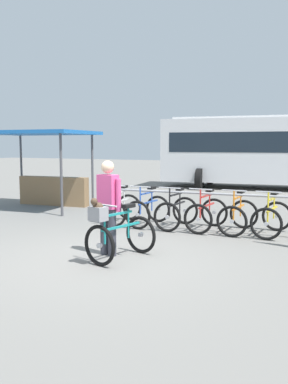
{
  "coord_description": "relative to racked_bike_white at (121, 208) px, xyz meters",
  "views": [
    {
      "loc": [
        3.63,
        -5.79,
        1.91
      ],
      "look_at": [
        0.16,
        1.32,
        1.0
      ],
      "focal_mm": 38.71,
      "sensor_mm": 36.0,
      "label": 1
    }
  ],
  "objects": [
    {
      "name": "racked_bike_white",
      "position": [
        0.0,
        0.0,
        0.0
      ],
      "size": [
        0.79,
        1.17,
        0.97
      ],
      "color": "black",
      "rests_on": "ground"
    },
    {
      "name": "racked_bike_orange",
      "position": [
        2.79,
        0.2,
        0.0
      ],
      "size": [
        0.68,
        1.1,
        0.97
      ],
      "color": "black",
      "rests_on": "ground"
    },
    {
      "name": "racked_bike_red",
      "position": [
        2.09,
        0.15,
        0.0
      ],
      "size": [
        0.72,
        1.12,
        0.97
      ],
      "color": "black",
      "rests_on": "ground"
    },
    {
      "name": "bus_distant",
      "position": [
        2.34,
        9.77,
        1.37
      ],
      "size": [
        10.23,
        4.17,
        3.08
      ],
      "color": "silver",
      "rests_on": "ground"
    },
    {
      "name": "featured_bicycle",
      "position": [
        1.5,
        -2.87,
        0.12
      ],
      "size": [
        0.89,
        1.25,
        1.09
      ],
      "color": "black",
      "rests_on": "ground"
    },
    {
      "name": "person_with_featured_bike",
      "position": [
        1.2,
        -2.62,
        0.54
      ],
      "size": [
        0.52,
        0.26,
        1.64
      ],
      "color": "#383842",
      "rests_on": "ground"
    },
    {
      "name": "racked_bike_black",
      "position": [
        1.4,
        0.1,
        0.0
      ],
      "size": [
        0.7,
        1.12,
        0.97
      ],
      "color": "black",
      "rests_on": "ground"
    },
    {
      "name": "racked_bike_blue",
      "position": [
        0.7,
        0.05,
        0.0
      ],
      "size": [
        0.71,
        1.13,
        0.97
      ],
      "color": "black",
      "rests_on": "ground"
    },
    {
      "name": "market_stall",
      "position": [
        -3.37,
        1.32,
        1.03
      ],
      "size": [
        3.32,
        2.61,
        2.3
      ],
      "color": "#4C4C51",
      "rests_on": "ground"
    },
    {
      "name": "racked_bike_yellow",
      "position": [
        3.49,
        0.24,
        0.0
      ],
      "size": [
        0.72,
        1.15,
        0.98
      ],
      "color": "black",
      "rests_on": "ground"
    },
    {
      "name": "bike_rack_rail",
      "position": [
        1.86,
        -0.05,
        0.33
      ],
      "size": [
        4.6,
        0.38,
        0.88
      ],
      "color": "#99999E",
      "rests_on": "ground"
    },
    {
      "name": "ground_plane",
      "position": [
        1.21,
        -2.87,
        -0.37
      ],
      "size": [
        80.0,
        80.0,
        0.0
      ],
      "primitive_type": "plane",
      "color": "slate"
    }
  ]
}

